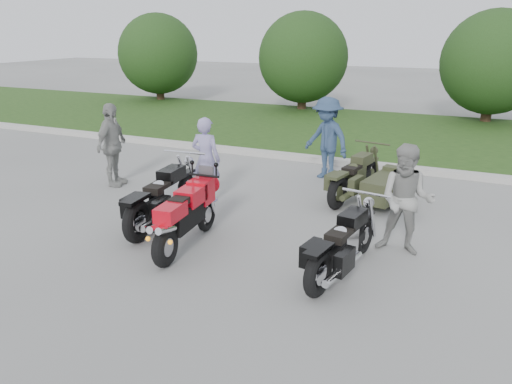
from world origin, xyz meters
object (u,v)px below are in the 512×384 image
at_px(cruiser_left, 161,200).
at_px(sportbike_red, 185,215).
at_px(cruiser_right, 341,247).
at_px(person_back, 112,145).
at_px(cruiser_sidecar, 372,184).
at_px(person_grey, 406,200).
at_px(person_stripe, 206,159).
at_px(person_denim, 327,139).

bearing_deg(cruiser_left, sportbike_red, -40.28).
height_order(cruiser_right, person_back, person_back).
bearing_deg(cruiser_left, person_back, 141.51).
bearing_deg(person_back, cruiser_sidecar, -87.82).
bearing_deg(cruiser_sidecar, person_grey, -55.17).
height_order(sportbike_red, person_grey, person_grey).
bearing_deg(cruiser_left, person_stripe, 84.03).
relative_size(cruiser_left, cruiser_sidecar, 1.10).
relative_size(sportbike_red, cruiser_right, 0.94).
height_order(cruiser_left, person_denim, person_denim).
height_order(cruiser_left, person_back, person_back).
xyz_separation_m(sportbike_red, person_denim, (0.89, 4.67, 0.37)).
bearing_deg(person_stripe, cruiser_sidecar, -160.27).
relative_size(sportbike_red, cruiser_sidecar, 0.92).
bearing_deg(person_stripe, person_back, -1.49).
relative_size(cruiser_right, cruiser_sidecar, 0.98).
distance_m(sportbike_red, cruiser_left, 1.12).
height_order(cruiser_left, cruiser_sidecar, cruiser_left).
distance_m(person_grey, person_back, 6.47).
bearing_deg(person_stripe, person_grey, 166.11).
height_order(person_stripe, person_back, person_back).
height_order(person_stripe, person_grey, person_grey).
height_order(sportbike_red, cruiser_left, sportbike_red).
xyz_separation_m(sportbike_red, cruiser_sidecar, (2.23, 3.35, -0.16)).
distance_m(person_stripe, person_grey, 4.14).
distance_m(sportbike_red, person_grey, 3.41).
xyz_separation_m(cruiser_left, cruiser_sidecar, (3.13, 2.70, -0.08)).
xyz_separation_m(cruiser_left, person_grey, (4.07, 0.61, 0.38)).
distance_m(cruiser_left, person_back, 2.85).
xyz_separation_m(cruiser_right, person_grey, (0.68, 1.15, 0.43)).
distance_m(cruiser_right, cruiser_sidecar, 3.26).
height_order(cruiser_right, person_stripe, person_stripe).
xyz_separation_m(cruiser_right, person_denim, (-1.59, 4.57, 0.51)).
bearing_deg(person_grey, person_denim, 123.85).
distance_m(cruiser_left, person_denim, 4.43).
bearing_deg(person_denim, person_stripe, -99.31).
distance_m(sportbike_red, cruiser_right, 2.48).
bearing_deg(sportbike_red, cruiser_right, -2.60).
distance_m(sportbike_red, person_back, 3.94).
bearing_deg(person_grey, person_back, 171.64).
bearing_deg(sportbike_red, person_denim, 74.32).
distance_m(cruiser_right, person_stripe, 3.97).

